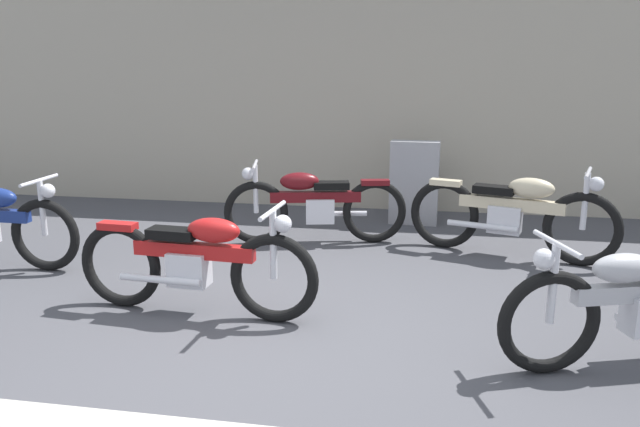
% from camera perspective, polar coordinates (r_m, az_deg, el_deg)
% --- Properties ---
extents(ground_plane, '(40.00, 40.00, 0.00)m').
position_cam_1_polar(ground_plane, '(4.38, -4.80, -11.95)').
color(ground_plane, '#47474C').
extents(building_wall, '(18.00, 0.30, 2.90)m').
position_cam_1_polar(building_wall, '(8.22, 2.70, 10.70)').
color(building_wall, '#B2A893').
rests_on(building_wall, ground_plane).
extents(stone_marker, '(0.59, 0.23, 1.01)m').
position_cam_1_polar(stone_marker, '(7.43, 8.76, 2.83)').
color(stone_marker, '#9E9EA3').
rests_on(stone_marker, ground_plane).
extents(motorcycle_maroon, '(1.94, 0.66, 0.88)m').
position_cam_1_polar(motorcycle_maroon, '(6.55, -0.57, 0.81)').
color(motorcycle_maroon, black).
rests_on(motorcycle_maroon, ground_plane).
extents(motorcycle_cream, '(2.00, 0.82, 0.93)m').
position_cam_1_polar(motorcycle_cream, '(6.38, 17.48, 0.00)').
color(motorcycle_cream, black).
rests_on(motorcycle_cream, ground_plane).
extents(motorcycle_red, '(1.97, 0.55, 0.88)m').
position_cam_1_polar(motorcycle_red, '(4.79, -11.45, -4.44)').
color(motorcycle_red, black).
rests_on(motorcycle_red, ground_plane).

